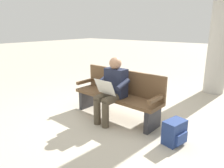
{
  "coord_description": "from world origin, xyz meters",
  "views": [
    {
      "loc": [
        -2.26,
        2.99,
        1.7
      ],
      "look_at": [
        -0.02,
        0.15,
        0.7
      ],
      "focal_mm": 33.47,
      "sensor_mm": 36.0,
      "label": 1
    }
  ],
  "objects_px": {
    "bench_near": "(119,94)",
    "support_pillar": "(223,16)",
    "person_seated": "(112,88)",
    "backpack": "(175,132)"
  },
  "relations": [
    {
      "from": "bench_near",
      "to": "support_pillar",
      "type": "relative_size",
      "value": 0.47
    },
    {
      "from": "person_seated",
      "to": "support_pillar",
      "type": "distance_m",
      "value": 3.49
    },
    {
      "from": "backpack",
      "to": "support_pillar",
      "type": "xyz_separation_m",
      "value": [
        0.19,
        -3.11,
        1.76
      ]
    },
    {
      "from": "bench_near",
      "to": "backpack",
      "type": "xyz_separation_m",
      "value": [
        -1.25,
        0.28,
        -0.28
      ]
    },
    {
      "from": "bench_near",
      "to": "backpack",
      "type": "bearing_deg",
      "value": 170.03
    },
    {
      "from": "backpack",
      "to": "support_pillar",
      "type": "height_order",
      "value": "support_pillar"
    },
    {
      "from": "support_pillar",
      "to": "person_seated",
      "type": "bearing_deg",
      "value": 71.2
    },
    {
      "from": "person_seated",
      "to": "backpack",
      "type": "height_order",
      "value": "person_seated"
    },
    {
      "from": "bench_near",
      "to": "person_seated",
      "type": "xyz_separation_m",
      "value": [
        -0.02,
        0.23,
        0.17
      ]
    },
    {
      "from": "bench_near",
      "to": "support_pillar",
      "type": "bearing_deg",
      "value": -107.89
    }
  ]
}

